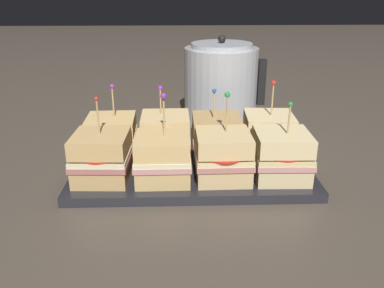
{
  "coord_description": "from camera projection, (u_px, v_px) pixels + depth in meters",
  "views": [
    {
      "loc": [
        -0.02,
        -0.73,
        0.36
      ],
      "look_at": [
        0.0,
        0.0,
        0.06
      ],
      "focal_mm": 38.0,
      "sensor_mm": 36.0,
      "label": 1
    }
  ],
  "objects": [
    {
      "name": "kettle_steel",
      "position": [
        221.0,
        85.0,
        1.08
      ],
      "size": [
        0.21,
        0.19,
        0.23
      ],
      "color": "#B7BABF",
      "rests_on": "ground_plane"
    },
    {
      "name": "sandwich_back_center_right",
      "position": [
        216.0,
        136.0,
        0.84
      ],
      "size": [
        0.1,
        0.1,
        0.14
      ],
      "color": "tan",
      "rests_on": "serving_platter"
    },
    {
      "name": "serving_platter",
      "position": [
        192.0,
        170.0,
        0.81
      ],
      "size": [
        0.46,
        0.25,
        0.02
      ],
      "color": "#232328",
      "rests_on": "ground_plane"
    },
    {
      "name": "sandwich_front_far_right",
      "position": [
        281.0,
        156.0,
        0.74
      ],
      "size": [
        0.1,
        0.1,
        0.15
      ],
      "color": "beige",
      "rests_on": "serving_platter"
    },
    {
      "name": "sandwich_back_far_left",
      "position": [
        112.0,
        137.0,
        0.84
      ],
      "size": [
        0.1,
        0.1,
        0.15
      ],
      "color": "tan",
      "rests_on": "serving_platter"
    },
    {
      "name": "sandwich_front_center_left",
      "position": [
        163.0,
        158.0,
        0.74
      ],
      "size": [
        0.1,
        0.1,
        0.16
      ],
      "color": "tan",
      "rests_on": "serving_platter"
    },
    {
      "name": "sandwich_back_far_right",
      "position": [
        268.0,
        135.0,
        0.84
      ],
      "size": [
        0.11,
        0.11,
        0.16
      ],
      "color": "beige",
      "rests_on": "serving_platter"
    },
    {
      "name": "sandwich_back_center_left",
      "position": [
        166.0,
        136.0,
        0.84
      ],
      "size": [
        0.1,
        0.11,
        0.15
      ],
      "color": "#DBB77A",
      "rests_on": "serving_platter"
    },
    {
      "name": "sandwich_front_center_right",
      "position": [
        223.0,
        156.0,
        0.74
      ],
      "size": [
        0.1,
        0.11,
        0.16
      ],
      "color": "#DBB77A",
      "rests_on": "serving_platter"
    },
    {
      "name": "ground_plane",
      "position": [
        192.0,
        174.0,
        0.81
      ],
      "size": [
        6.0,
        6.0,
        0.0
      ],
      "primitive_type": "plane",
      "color": "#4C4238"
    },
    {
      "name": "sandwich_front_far_left",
      "position": [
        102.0,
        157.0,
        0.74
      ],
      "size": [
        0.11,
        0.11,
        0.16
      ],
      "color": "tan",
      "rests_on": "serving_platter"
    }
  ]
}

